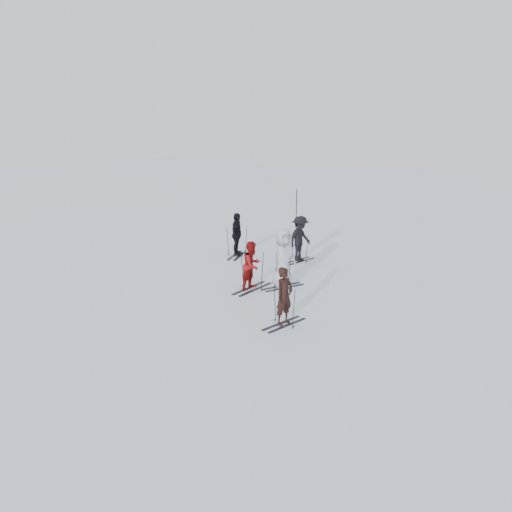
{
  "coord_description": "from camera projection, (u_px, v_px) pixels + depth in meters",
  "views": [
    {
      "loc": [
        9.04,
        -13.11,
        5.24
      ],
      "look_at": [
        0.0,
        1.0,
        1.0
      ],
      "focal_mm": 35.0,
      "sensor_mm": 36.0,
      "label": 1
    }
  ],
  "objects": [
    {
      "name": "ground",
      "position": [
        240.0,
        291.0,
        16.71
      ],
      "size": [
        120.0,
        120.0,
        0.0
      ],
      "primitive_type": "plane",
      "color": "silver",
      "rests_on": "ground"
    },
    {
      "name": "skier_near_dark",
      "position": [
        284.0,
        297.0,
        13.63
      ],
      "size": [
        0.5,
        0.66,
        1.61
      ],
      "primitive_type": "imported",
      "rotation": [
        0.0,
        0.0,
        1.35
      ],
      "color": "black",
      "rests_on": "ground"
    },
    {
      "name": "skier_red",
      "position": [
        252.0,
        266.0,
        16.73
      ],
      "size": [
        0.65,
        0.82,
        1.63
      ],
      "primitive_type": "imported",
      "rotation": [
        0.0,
        0.0,
        1.52
      ],
      "color": "maroon",
      "rests_on": "ground"
    },
    {
      "name": "skier_grey",
      "position": [
        283.0,
        259.0,
        16.87
      ],
      "size": [
        1.0,
        1.16,
        2.01
      ],
      "primitive_type": "imported",
      "rotation": [
        0.0,
        0.0,
        1.13
      ],
      "color": "#ABAFB5",
      "rests_on": "ground"
    },
    {
      "name": "skier_uphill_left",
      "position": [
        237.0,
        235.0,
        21.19
      ],
      "size": [
        0.75,
        1.15,
        1.82
      ],
      "primitive_type": "imported",
      "rotation": [
        0.0,
        0.0,
        1.88
      ],
      "color": "black",
      "rests_on": "ground"
    },
    {
      "name": "skier_uphill_far",
      "position": [
        300.0,
        239.0,
        20.33
      ],
      "size": [
        0.9,
        1.3,
        1.84
      ],
      "primitive_type": "imported",
      "rotation": [
        0.0,
        0.0,
        1.38
      ],
      "color": "black",
      "rests_on": "ground"
    },
    {
      "name": "skis_near_dark",
      "position": [
        284.0,
        305.0,
        13.69
      ],
      "size": [
        1.69,
        1.13,
        1.13
      ],
      "primitive_type": null,
      "rotation": [
        0.0,
        0.0,
        1.35
      ],
      "color": "black",
      "rests_on": "ground"
    },
    {
      "name": "skis_red",
      "position": [
        252.0,
        270.0,
        16.76
      ],
      "size": [
        1.91,
        1.07,
        1.36
      ],
      "primitive_type": null,
      "rotation": [
        0.0,
        0.0,
        1.52
      ],
      "color": "black",
      "rests_on": "ground"
    },
    {
      "name": "skis_grey",
      "position": [
        283.0,
        271.0,
        16.97
      ],
      "size": [
        1.84,
        1.47,
        1.18
      ],
      "primitive_type": null,
      "rotation": [
        0.0,
        0.0,
        1.13
      ],
      "color": "black",
      "rests_on": "ground"
    },
    {
      "name": "skis_uphill_left",
      "position": [
        237.0,
        241.0,
        21.25
      ],
      "size": [
        2.03,
        1.48,
        1.33
      ],
      "primitive_type": null,
      "rotation": [
        0.0,
        0.0,
        1.88
      ],
      "color": "black",
      "rests_on": "ground"
    },
    {
      "name": "skis_uphill_far",
      "position": [
        300.0,
        247.0,
        20.41
      ],
      "size": [
        1.78,
        1.17,
        1.2
      ],
      "primitive_type": null,
      "rotation": [
        0.0,
        0.0,
        1.38
      ],
      "color": "black",
      "rests_on": "ground"
    },
    {
      "name": "piste_marker",
      "position": [
        296.0,
        210.0,
        26.63
      ],
      "size": [
        0.06,
        0.06,
        2.2
      ],
      "primitive_type": "cylinder",
      "rotation": [
        0.0,
        0.0,
        -0.37
      ],
      "color": "black",
      "rests_on": "ground"
    }
  ]
}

